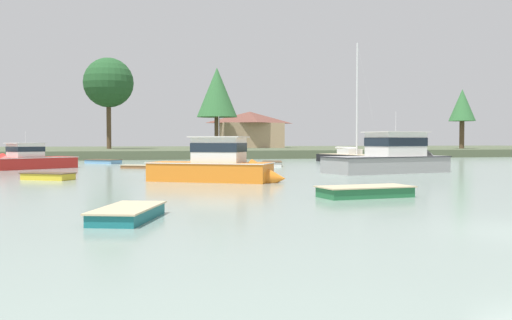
{
  "coord_description": "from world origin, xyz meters",
  "views": [
    {
      "loc": [
        -9.95,
        -11.57,
        2.26
      ],
      "look_at": [
        0.29,
        29.5,
        0.81
      ],
      "focal_mm": 39.61,
      "sensor_mm": 36.0,
      "label": 1
    }
  ],
  "objects_px": {
    "dinghy_skyblue": "(103,162)",
    "cruiser_orange": "(222,171)",
    "dinghy_white": "(272,164)",
    "dinghy_green": "(365,193)",
    "cruiser_grey": "(399,163)",
    "mooring_buoy_white": "(69,164)",
    "dinghy_yellow": "(48,177)",
    "dinghy_wood": "(138,167)",
    "cruiser_red": "(22,163)",
    "dinghy_teal": "(128,215)",
    "sailboat_black": "(352,160)"
  },
  "relations": [
    {
      "from": "sailboat_black",
      "to": "cruiser_grey",
      "type": "relative_size",
      "value": 1.2
    },
    {
      "from": "dinghy_white",
      "to": "cruiser_orange",
      "type": "bearing_deg",
      "value": -113.66
    },
    {
      "from": "dinghy_teal",
      "to": "mooring_buoy_white",
      "type": "xyz_separation_m",
      "value": [
        -4.56,
        38.79,
        -0.06
      ]
    },
    {
      "from": "dinghy_yellow",
      "to": "dinghy_green",
      "type": "bearing_deg",
      "value": -45.44
    },
    {
      "from": "dinghy_yellow",
      "to": "dinghy_teal",
      "type": "xyz_separation_m",
      "value": [
        4.13,
        -18.11,
        -0.01
      ]
    },
    {
      "from": "dinghy_wood",
      "to": "mooring_buoy_white",
      "type": "xyz_separation_m",
      "value": [
        -5.98,
        8.21,
        -0.03
      ]
    },
    {
      "from": "cruiser_grey",
      "to": "mooring_buoy_white",
      "type": "relative_size",
      "value": 23.38
    },
    {
      "from": "dinghy_white",
      "to": "cruiser_red",
      "type": "height_order",
      "value": "cruiser_red"
    },
    {
      "from": "sailboat_black",
      "to": "cruiser_grey",
      "type": "distance_m",
      "value": 18.51
    },
    {
      "from": "dinghy_yellow",
      "to": "cruiser_orange",
      "type": "bearing_deg",
      "value": -22.44
    },
    {
      "from": "cruiser_red",
      "to": "dinghy_yellow",
      "type": "bearing_deg",
      "value": -75.78
    },
    {
      "from": "dinghy_teal",
      "to": "dinghy_wood",
      "type": "height_order",
      "value": "dinghy_teal"
    },
    {
      "from": "dinghy_white",
      "to": "mooring_buoy_white",
      "type": "xyz_separation_m",
      "value": [
        -17.79,
        6.71,
        -0.07
      ]
    },
    {
      "from": "dinghy_white",
      "to": "dinghy_green",
      "type": "relative_size",
      "value": 1.03
    },
    {
      "from": "dinghy_white",
      "to": "dinghy_yellow",
      "type": "relative_size",
      "value": 1.26
    },
    {
      "from": "sailboat_black",
      "to": "dinghy_teal",
      "type": "xyz_separation_m",
      "value": [
        -23.65,
        -38.22,
        -0.13
      ]
    },
    {
      "from": "cruiser_orange",
      "to": "dinghy_skyblue",
      "type": "bearing_deg",
      "value": 104.19
    },
    {
      "from": "sailboat_black",
      "to": "mooring_buoy_white",
      "type": "xyz_separation_m",
      "value": [
        -28.21,
        0.57,
        -0.19
      ]
    },
    {
      "from": "cruiser_grey",
      "to": "sailboat_black",
      "type": "bearing_deg",
      "value": 76.69
    },
    {
      "from": "dinghy_white",
      "to": "cruiser_red",
      "type": "relative_size",
      "value": 0.53
    },
    {
      "from": "cruiser_grey",
      "to": "dinghy_skyblue",
      "type": "distance_m",
      "value": 29.88
    },
    {
      "from": "dinghy_skyblue",
      "to": "dinghy_wood",
      "type": "distance_m",
      "value": 11.35
    },
    {
      "from": "mooring_buoy_white",
      "to": "cruiser_red",
      "type": "bearing_deg",
      "value": -112.25
    },
    {
      "from": "dinghy_white",
      "to": "cruiser_grey",
      "type": "height_order",
      "value": "cruiser_grey"
    },
    {
      "from": "dinghy_yellow",
      "to": "mooring_buoy_white",
      "type": "height_order",
      "value": "dinghy_yellow"
    },
    {
      "from": "sailboat_black",
      "to": "dinghy_wood",
      "type": "xyz_separation_m",
      "value": [
        -22.23,
        -7.64,
        -0.16
      ]
    },
    {
      "from": "sailboat_black",
      "to": "mooring_buoy_white",
      "type": "bearing_deg",
      "value": 178.84
    },
    {
      "from": "sailboat_black",
      "to": "cruiser_red",
      "type": "height_order",
      "value": "sailboat_black"
    },
    {
      "from": "dinghy_skyblue",
      "to": "dinghy_teal",
      "type": "bearing_deg",
      "value": -87.89
    },
    {
      "from": "dinghy_yellow",
      "to": "mooring_buoy_white",
      "type": "distance_m",
      "value": 20.69
    },
    {
      "from": "cruiser_red",
      "to": "cruiser_orange",
      "type": "relative_size",
      "value": 0.99
    },
    {
      "from": "cruiser_orange",
      "to": "sailboat_black",
      "type": "bearing_deg",
      "value": 52.78
    },
    {
      "from": "cruiser_orange",
      "to": "dinghy_green",
      "type": "bearing_deg",
      "value": -67.82
    },
    {
      "from": "dinghy_white",
      "to": "dinghy_wood",
      "type": "relative_size",
      "value": 1.42
    },
    {
      "from": "dinghy_skyblue",
      "to": "mooring_buoy_white",
      "type": "xyz_separation_m",
      "value": [
        -3.03,
        -2.75,
        -0.07
      ]
    },
    {
      "from": "cruiser_red",
      "to": "dinghy_skyblue",
      "type": "relative_size",
      "value": 2.01
    },
    {
      "from": "dinghy_teal",
      "to": "dinghy_green",
      "type": "bearing_deg",
      "value": 25.1
    },
    {
      "from": "cruiser_orange",
      "to": "dinghy_teal",
      "type": "bearing_deg",
      "value": -110.81
    },
    {
      "from": "dinghy_green",
      "to": "cruiser_orange",
      "type": "distance_m",
      "value": 10.58
    },
    {
      "from": "dinghy_skyblue",
      "to": "cruiser_orange",
      "type": "height_order",
      "value": "cruiser_orange"
    },
    {
      "from": "sailboat_black",
      "to": "dinghy_green",
      "type": "bearing_deg",
      "value": -112.87
    },
    {
      "from": "mooring_buoy_white",
      "to": "dinghy_skyblue",
      "type": "bearing_deg",
      "value": 42.26
    },
    {
      "from": "dinghy_yellow",
      "to": "dinghy_wood",
      "type": "height_order",
      "value": "dinghy_yellow"
    },
    {
      "from": "cruiser_red",
      "to": "sailboat_black",
      "type": "bearing_deg",
      "value": 12.11
    },
    {
      "from": "cruiser_red",
      "to": "dinghy_green",
      "type": "bearing_deg",
      "value": -58.07
    },
    {
      "from": "dinghy_teal",
      "to": "dinghy_yellow",
      "type": "bearing_deg",
      "value": 102.85
    },
    {
      "from": "dinghy_green",
      "to": "cruiser_orange",
      "type": "relative_size",
      "value": 0.51
    },
    {
      "from": "dinghy_teal",
      "to": "cruiser_grey",
      "type": "bearing_deg",
      "value": 46.19
    },
    {
      "from": "cruiser_red",
      "to": "mooring_buoy_white",
      "type": "distance_m",
      "value": 7.86
    },
    {
      "from": "mooring_buoy_white",
      "to": "dinghy_green",
      "type": "bearing_deg",
      "value": -67.94
    }
  ]
}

